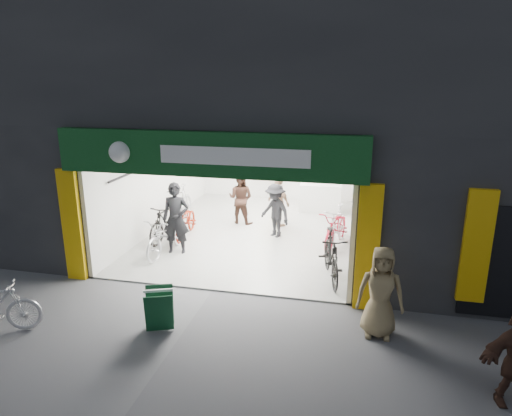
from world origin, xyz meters
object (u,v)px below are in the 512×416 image
(pedestrian_near, at_px, (380,292))
(sandwich_board, at_px, (159,308))
(bike_right_front, at_px, (331,256))
(bike_left_front, at_px, (168,235))

(pedestrian_near, xyz_separation_m, sandwich_board, (-3.94, -0.69, -0.42))
(bike_right_front, xyz_separation_m, pedestrian_near, (0.99, -2.15, 0.27))
(bike_left_front, xyz_separation_m, pedestrian_near, (5.29, -2.84, 0.33))
(sandwich_board, bearing_deg, pedestrian_near, -11.40)
(bike_right_front, distance_m, pedestrian_near, 2.38)
(bike_left_front, distance_m, pedestrian_near, 6.01)
(bike_left_front, height_order, bike_right_front, bike_right_front)
(sandwich_board, bearing_deg, bike_left_front, 89.49)
(pedestrian_near, height_order, sandwich_board, pedestrian_near)
(bike_left_front, bearing_deg, sandwich_board, -62.08)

